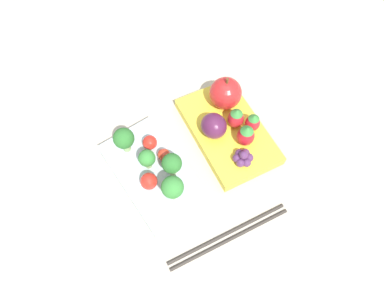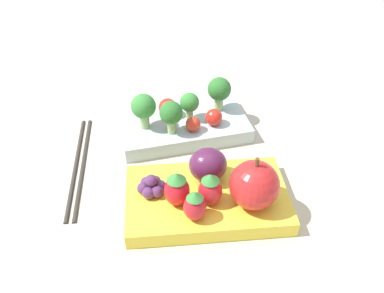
{
  "view_description": "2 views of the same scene",
  "coord_description": "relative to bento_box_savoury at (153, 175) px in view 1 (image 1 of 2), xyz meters",
  "views": [
    {
      "loc": [
        -0.24,
        0.15,
        0.54
      ],
      "look_at": [
        -0.0,
        -0.0,
        0.03
      ],
      "focal_mm": 32.0,
      "sensor_mm": 36.0,
      "label": 1
    },
    {
      "loc": [
        -0.09,
        -0.44,
        0.39
      ],
      "look_at": [
        -0.0,
        -0.0,
        0.03
      ],
      "focal_mm": 40.0,
      "sensor_mm": 36.0,
      "label": 2
    }
  ],
  "objects": [
    {
      "name": "strawberry_1",
      "position": [
        -0.02,
        -0.19,
        0.03
      ],
      "size": [
        0.03,
        0.03,
        0.04
      ],
      "color": "red",
      "rests_on": "bento_box_fruit"
    },
    {
      "name": "apple",
      "position": [
        0.05,
        -0.18,
        0.04
      ],
      "size": [
        0.06,
        0.06,
        0.07
      ],
      "color": "red",
      "rests_on": "bento_box_fruit"
    },
    {
      "name": "broccoli_floret_2",
      "position": [
        0.01,
        0.0,
        0.04
      ],
      "size": [
        0.03,
        0.03,
        0.04
      ],
      "color": "#93B770",
      "rests_on": "bento_box_savoury"
    },
    {
      "name": "bento_box_savoury",
      "position": [
        0.0,
        0.0,
        0.0
      ],
      "size": [
        0.19,
        0.12,
        0.02
      ],
      "color": "silver",
      "rests_on": "ground_plane"
    },
    {
      "name": "plum",
      "position": [
        0.01,
        -0.13,
        0.03
      ],
      "size": [
        0.05,
        0.04,
        0.04
      ],
      "color": "#511E42",
      "rests_on": "bento_box_fruit"
    },
    {
      "name": "grape_cluster",
      "position": [
        -0.06,
        -0.14,
        0.02
      ],
      "size": [
        0.04,
        0.03,
        0.03
      ],
      "color": "#562D5B",
      "rests_on": "bento_box_fruit"
    },
    {
      "name": "strawberry_2",
      "position": [
        0.01,
        -0.17,
        0.03
      ],
      "size": [
        0.03,
        0.03,
        0.04
      ],
      "color": "red",
      "rests_on": "bento_box_fruit"
    },
    {
      "name": "broccoli_floret_0",
      "position": [
        -0.02,
        -0.03,
        0.04
      ],
      "size": [
        0.03,
        0.03,
        0.05
      ],
      "color": "#93B770",
      "rests_on": "bento_box_savoury"
    },
    {
      "name": "broccoli_floret_1",
      "position": [
        -0.05,
        -0.01,
        0.05
      ],
      "size": [
        0.04,
        0.04,
        0.05
      ],
      "color": "#93B770",
      "rests_on": "bento_box_savoury"
    },
    {
      "name": "ground_plane",
      "position": [
        0.0,
        -0.08,
        -0.01
      ],
      "size": [
        4.0,
        4.0,
        0.0
      ],
      "primitive_type": "plane",
      "color": "#BCB29E"
    },
    {
      "name": "cherry_tomato_1",
      "position": [
        0.05,
        -0.02,
        0.02
      ],
      "size": [
        0.03,
        0.03,
        0.03
      ],
      "color": "red",
      "rests_on": "bento_box_savoury"
    },
    {
      "name": "bento_box_fruit",
      "position": [
        0.0,
        -0.16,
        -0.0
      ],
      "size": [
        0.21,
        0.14,
        0.02
      ],
      "color": "yellow",
      "rests_on": "ground_plane"
    },
    {
      "name": "broccoli_floret_3",
      "position": [
        0.06,
        0.02,
        0.05
      ],
      "size": [
        0.04,
        0.04,
        0.05
      ],
      "color": "#93B770",
      "rests_on": "bento_box_savoury"
    },
    {
      "name": "chopsticks_pair",
      "position": [
        -0.15,
        -0.05,
        -0.01
      ],
      "size": [
        0.04,
        0.21,
        0.01
      ],
      "color": "#332D28",
      "rests_on": "ground_plane"
    },
    {
      "name": "strawberry_0",
      "position": [
        -0.03,
        -0.16,
        0.03
      ],
      "size": [
        0.03,
        0.03,
        0.05
      ],
      "color": "red",
      "rests_on": "bento_box_fruit"
    },
    {
      "name": "cherry_tomato_2",
      "position": [
        0.01,
        -0.03,
        0.02
      ],
      "size": [
        0.02,
        0.02,
        0.02
      ],
      "color": "red",
      "rests_on": "bento_box_savoury"
    },
    {
      "name": "cherry_tomato_0",
      "position": [
        -0.02,
        0.02,
        0.03
      ],
      "size": [
        0.03,
        0.03,
        0.03
      ],
      "color": "red",
      "rests_on": "bento_box_savoury"
    }
  ]
}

